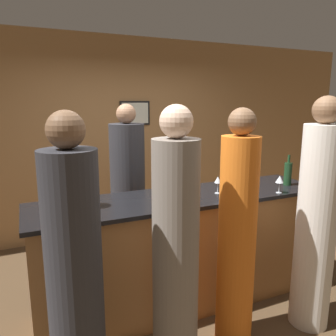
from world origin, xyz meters
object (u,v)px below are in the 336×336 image
at_px(guest_0, 176,252).
at_px(bartender, 128,198).
at_px(ice_bucket, 85,195).
at_px(wine_bottle_1, 175,177).
at_px(wine_bottle_0, 288,173).
at_px(guest_3, 75,276).
at_px(guest_2, 316,223).
at_px(wine_bottle_2, 181,188).
at_px(guest_1, 237,238).

bearing_deg(guest_0, bartender, 86.18).
relative_size(guest_0, ice_bucket, 9.43).
bearing_deg(wine_bottle_1, wine_bottle_0, -18.75).
bearing_deg(guest_3, bartender, 61.62).
distance_m(guest_3, wine_bottle_1, 1.54).
xyz_separation_m(guest_2, guest_3, (-1.95, 0.03, -0.05)).
distance_m(guest_2, wine_bottle_1, 1.34).
xyz_separation_m(guest_3, ice_bucket, (0.20, 0.72, 0.29)).
height_order(bartender, wine_bottle_2, bartender).
height_order(guest_1, wine_bottle_1, guest_1).
xyz_separation_m(guest_1, ice_bucket, (-1.01, 0.67, 0.28)).
bearing_deg(wine_bottle_2, guest_3, -149.23).
xyz_separation_m(bartender, wine_bottle_1, (0.36, -0.43, 0.30)).
height_order(guest_3, wine_bottle_0, guest_3).
xyz_separation_m(guest_1, wine_bottle_2, (-0.21, 0.55, 0.28)).
distance_m(guest_1, guest_2, 0.74).
distance_m(guest_3, wine_bottle_0, 2.35).
height_order(guest_0, wine_bottle_0, guest_0).
distance_m(guest_0, wine_bottle_1, 1.12).
relative_size(wine_bottle_0, ice_bucket, 1.57).
xyz_separation_m(guest_2, wine_bottle_0, (0.29, 0.65, 0.26)).
distance_m(bartender, wine_bottle_0, 1.70).
relative_size(guest_3, wine_bottle_2, 6.75).
xyz_separation_m(guest_0, ice_bucket, (-0.48, 0.71, 0.27)).
bearing_deg(guest_1, ice_bucket, 146.64).
relative_size(guest_2, wine_bottle_0, 6.21).
distance_m(bartender, ice_bucket, 0.96).
bearing_deg(guest_1, bartender, 107.83).
distance_m(guest_0, ice_bucket, 0.90).
distance_m(wine_bottle_0, wine_bottle_2, 1.23).
relative_size(guest_3, wine_bottle_0, 5.92).
height_order(guest_2, wine_bottle_1, guest_2).
distance_m(bartender, guest_0, 1.42).
height_order(guest_0, ice_bucket, guest_0).
height_order(wine_bottle_2, ice_bucket, wine_bottle_2).
xyz_separation_m(wine_bottle_1, ice_bucket, (-0.93, -0.28, -0.01)).
relative_size(guest_1, guest_2, 0.96).
bearing_deg(bartender, ice_bucket, 51.22).
relative_size(guest_0, wine_bottle_2, 6.85).
distance_m(wine_bottle_1, ice_bucket, 0.97).
xyz_separation_m(wine_bottle_0, ice_bucket, (-2.04, 0.10, -0.02)).
bearing_deg(bartender, wine_bottle_0, 151.09).
xyz_separation_m(guest_1, guest_3, (-1.22, -0.06, -0.01)).
relative_size(guest_2, wine_bottle_2, 7.07).
height_order(guest_0, wine_bottle_2, guest_0).
relative_size(guest_2, guest_3, 1.05).
bearing_deg(wine_bottle_2, guest_0, -119.39).
bearing_deg(ice_bucket, bartender, 51.22).
distance_m(guest_1, wine_bottle_2, 0.65).
distance_m(guest_0, wine_bottle_2, 0.73).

